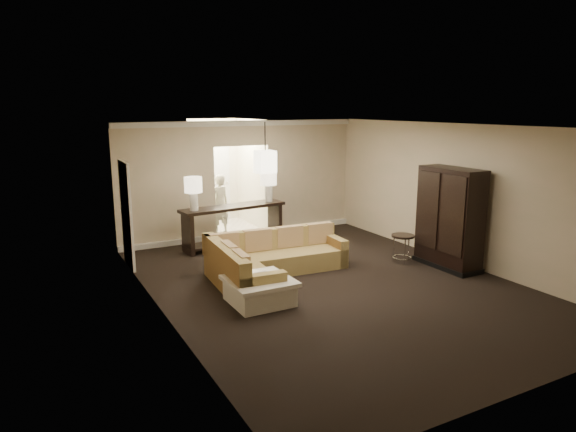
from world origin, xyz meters
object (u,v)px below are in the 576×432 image
drink_table (403,243)px  person (219,201)px  armoire (449,220)px  sectional_sofa (268,261)px  coffee_table (259,290)px  console_table (234,222)px

drink_table → person: size_ratio=0.35×
armoire → drink_table: armoire is taller
sectional_sofa → drink_table: bearing=-4.5°
coffee_table → armoire: bearing=-0.3°
sectional_sofa → coffee_table: 1.23m
sectional_sofa → armoire: (3.44, -1.05, 0.62)m
armoire → drink_table: (-0.60, 0.64, -0.53)m
coffee_table → armoire: 4.16m
person → sectional_sofa: bearing=68.2°
coffee_table → sectional_sofa: bearing=57.6°
armoire → person: (-3.04, 4.60, -0.11)m
coffee_table → console_table: (0.94, 3.38, 0.35)m
armoire → sectional_sofa: bearing=163.0°
drink_table → person: bearing=121.7°
console_table → person: bearing=78.1°
armoire → drink_table: bearing=132.9°
console_table → armoire: size_ratio=1.26×
console_table → drink_table: (2.56, -2.76, -0.15)m
sectional_sofa → console_table: bearing=86.9°
drink_table → person: 4.67m
armoire → coffee_table: bearing=179.7°
coffee_table → drink_table: (3.50, 0.62, 0.21)m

